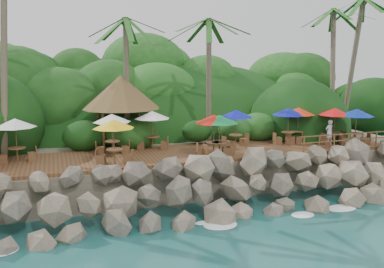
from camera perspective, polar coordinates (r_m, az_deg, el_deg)
name	(u,v)px	position (r m, az deg, el deg)	size (l,w,h in m)	color
ground	(232,223)	(20.08, 5.71, -12.46)	(140.00, 140.00, 0.00)	#19514F
land_base	(154,142)	(34.39, -5.43, -1.12)	(32.00, 25.20, 2.10)	gray
jungle_hill	(137,139)	(41.79, -7.82, -0.65)	(44.80, 28.00, 15.40)	#143811
seawall	(217,189)	(21.41, 3.51, -7.71)	(29.00, 4.00, 2.30)	gray
terrace	(192,153)	(24.74, 0.00, -2.74)	(26.00, 5.00, 0.20)	brown
jungle_foliage	(157,156)	(33.66, -4.99, -3.18)	(44.00, 16.00, 12.00)	#143811
foam_line	(230,221)	(20.32, 5.35, -12.09)	(25.20, 0.80, 0.06)	white
palapa	(121,92)	(26.89, -9.98, 5.87)	(5.08, 5.08, 4.60)	brown
dining_clusters	(203,119)	(24.27, 1.52, 2.06)	(24.88, 5.36, 2.42)	brown
railing	(349,139)	(27.38, 21.27, -0.68)	(7.20, 0.10, 1.00)	brown
waiter	(329,132)	(28.07, 18.83, 0.21)	(0.62, 0.41, 1.69)	silver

